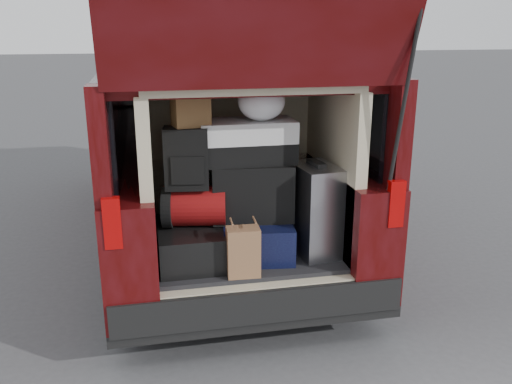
{
  "coord_description": "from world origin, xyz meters",
  "views": [
    {
      "loc": [
        -0.64,
        -3.3,
        2.09
      ],
      "look_at": [
        0.08,
        0.2,
        0.98
      ],
      "focal_mm": 38.0,
      "sensor_mm": 36.0,
      "label": 1
    }
  ],
  "objects_px": {
    "silver_roller": "(315,210)",
    "kraft_bag": "(243,252)",
    "black_soft_case": "(252,191)",
    "black_hardshell": "(191,243)",
    "red_duffel": "(195,206)",
    "navy_hardshell": "(257,235)",
    "twotone_duffel": "(247,141)",
    "backpack": "(186,158)"
  },
  "relations": [
    {
      "from": "twotone_duffel",
      "to": "backpack",
      "type": "bearing_deg",
      "value": -167.01
    },
    {
      "from": "silver_roller",
      "to": "navy_hardshell",
      "type": "bearing_deg",
      "value": 161.85
    },
    {
      "from": "silver_roller",
      "to": "red_duffel",
      "type": "distance_m",
      "value": 0.83
    },
    {
      "from": "red_duffel",
      "to": "navy_hardshell",
      "type": "bearing_deg",
      "value": 10.87
    },
    {
      "from": "black_hardshell",
      "to": "navy_hardshell",
      "type": "distance_m",
      "value": 0.47
    },
    {
      "from": "navy_hardshell",
      "to": "twotone_duffel",
      "type": "bearing_deg",
      "value": 141.36
    },
    {
      "from": "backpack",
      "to": "twotone_duffel",
      "type": "height_order",
      "value": "twotone_duffel"
    },
    {
      "from": "silver_roller",
      "to": "kraft_bag",
      "type": "distance_m",
      "value": 0.63
    },
    {
      "from": "navy_hardshell",
      "to": "black_soft_case",
      "type": "xyz_separation_m",
      "value": [
        -0.03,
        0.03,
        0.32
      ]
    },
    {
      "from": "navy_hardshell",
      "to": "twotone_duffel",
      "type": "xyz_separation_m",
      "value": [
        -0.06,
        0.06,
        0.66
      ]
    },
    {
      "from": "red_duffel",
      "to": "backpack",
      "type": "xyz_separation_m",
      "value": [
        -0.04,
        -0.03,
        0.34
      ]
    },
    {
      "from": "kraft_bag",
      "to": "twotone_duffel",
      "type": "height_order",
      "value": "twotone_duffel"
    },
    {
      "from": "red_duffel",
      "to": "twotone_duffel",
      "type": "relative_size",
      "value": 0.65
    },
    {
      "from": "kraft_bag",
      "to": "red_duffel",
      "type": "distance_m",
      "value": 0.48
    },
    {
      "from": "twotone_duffel",
      "to": "kraft_bag",
      "type": "bearing_deg",
      "value": -104.19
    },
    {
      "from": "navy_hardshell",
      "to": "red_duffel",
      "type": "height_order",
      "value": "red_duffel"
    },
    {
      "from": "black_hardshell",
      "to": "twotone_duffel",
      "type": "relative_size",
      "value": 0.95
    },
    {
      "from": "backpack",
      "to": "red_duffel",
      "type": "bearing_deg",
      "value": 41.93
    },
    {
      "from": "red_duffel",
      "to": "silver_roller",
      "type": "bearing_deg",
      "value": 5.32
    },
    {
      "from": "navy_hardshell",
      "to": "silver_roller",
      "type": "distance_m",
      "value": 0.44
    },
    {
      "from": "twotone_duffel",
      "to": "red_duffel",
      "type": "bearing_deg",
      "value": -170.0
    },
    {
      "from": "red_duffel",
      "to": "black_hardshell",
      "type": "bearing_deg",
      "value": -130.49
    },
    {
      "from": "navy_hardshell",
      "to": "kraft_bag",
      "type": "distance_m",
      "value": 0.38
    },
    {
      "from": "backpack",
      "to": "twotone_duffel",
      "type": "xyz_separation_m",
      "value": [
        0.41,
        0.1,
        0.07
      ]
    },
    {
      "from": "red_duffel",
      "to": "twotone_duffel",
      "type": "bearing_deg",
      "value": 20.07
    },
    {
      "from": "black_soft_case",
      "to": "backpack",
      "type": "height_order",
      "value": "backpack"
    },
    {
      "from": "black_hardshell",
      "to": "backpack",
      "type": "distance_m",
      "value": 0.59
    },
    {
      "from": "black_hardshell",
      "to": "red_duffel",
      "type": "xyz_separation_m",
      "value": [
        0.04,
        0.03,
        0.26
      ]
    },
    {
      "from": "silver_roller",
      "to": "kraft_bag",
      "type": "relative_size",
      "value": 1.96
    },
    {
      "from": "silver_roller",
      "to": "backpack",
      "type": "height_order",
      "value": "backpack"
    },
    {
      "from": "kraft_bag",
      "to": "twotone_duffel",
      "type": "relative_size",
      "value": 0.5
    },
    {
      "from": "silver_roller",
      "to": "backpack",
      "type": "bearing_deg",
      "value": 169.99
    },
    {
      "from": "silver_roller",
      "to": "backpack",
      "type": "xyz_separation_m",
      "value": [
        -0.87,
        0.04,
        0.4
      ]
    },
    {
      "from": "black_hardshell",
      "to": "silver_roller",
      "type": "distance_m",
      "value": 0.88
    },
    {
      "from": "twotone_duffel",
      "to": "black_hardshell",
      "type": "bearing_deg",
      "value": -166.85
    },
    {
      "from": "navy_hardshell",
      "to": "kraft_bag",
      "type": "bearing_deg",
      "value": -107.91
    },
    {
      "from": "navy_hardshell",
      "to": "kraft_bag",
      "type": "height_order",
      "value": "kraft_bag"
    },
    {
      "from": "black_soft_case",
      "to": "twotone_duffel",
      "type": "bearing_deg",
      "value": 140.96
    },
    {
      "from": "navy_hardshell",
      "to": "black_soft_case",
      "type": "height_order",
      "value": "black_soft_case"
    },
    {
      "from": "black_soft_case",
      "to": "silver_roller",
      "type": "bearing_deg",
      "value": -7.89
    },
    {
      "from": "black_hardshell",
      "to": "red_duffel",
      "type": "distance_m",
      "value": 0.26
    },
    {
      "from": "backpack",
      "to": "navy_hardshell",
      "type": "bearing_deg",
      "value": 11.79
    }
  ]
}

